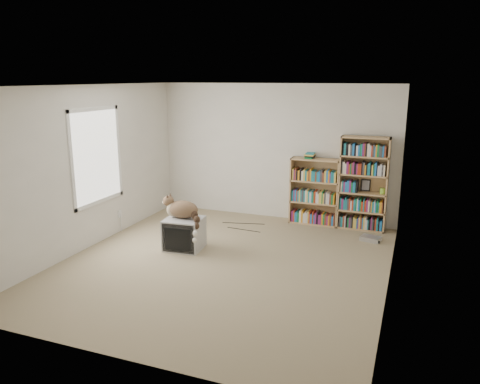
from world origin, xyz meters
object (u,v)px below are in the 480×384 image
(bookcase_tall, at_px, (363,185))
(bookcase_short, at_px, (315,194))
(crt_tv, at_px, (184,234))
(cat, at_px, (184,212))
(dvd_player, at_px, (371,239))

(bookcase_tall, bearing_deg, bookcase_short, 179.81)
(crt_tv, distance_m, bookcase_tall, 3.21)
(bookcase_tall, relative_size, bookcase_short, 1.36)
(crt_tv, bearing_deg, bookcase_tall, 34.06)
(bookcase_tall, bearing_deg, cat, -140.71)
(dvd_player, bearing_deg, cat, -139.86)
(cat, height_order, bookcase_short, bookcase_short)
(cat, relative_size, bookcase_tall, 0.45)
(bookcase_short, distance_m, dvd_player, 1.34)
(bookcase_tall, relative_size, dvd_player, 5.25)
(cat, xyz_separation_m, bookcase_tall, (2.44, 2.00, 0.20))
(bookcase_tall, bearing_deg, dvd_player, -68.88)
(cat, bearing_deg, bookcase_short, 48.34)
(bookcase_short, xyz_separation_m, dvd_player, (1.07, -0.61, -0.51))
(cat, relative_size, bookcase_short, 0.61)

